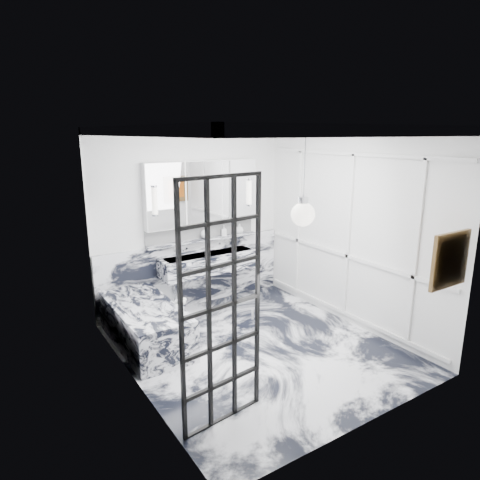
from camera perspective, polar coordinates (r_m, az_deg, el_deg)
floor at (r=5.77m, az=2.28°, el=-14.13°), size 3.60×3.60×0.00m
ceiling at (r=5.08m, az=2.60°, el=14.87°), size 3.60×3.60×0.00m
wall_back at (r=6.77m, az=-6.39°, el=2.70°), size 3.60×0.00×3.60m
wall_front at (r=3.99m, az=17.55°, el=-6.09°), size 3.60×0.00×3.60m
wall_left at (r=4.56m, az=-14.27°, el=-3.33°), size 0.00×3.60×3.60m
wall_right at (r=6.29m, az=14.43°, el=1.46°), size 0.00×3.60×3.60m
marble_clad_back at (r=6.97m, az=-6.10°, el=-4.40°), size 3.18×0.05×1.05m
marble_clad_left at (r=4.58m, az=-14.05°, el=-4.02°), size 0.02×3.56×2.68m
panel_molding at (r=6.30m, az=14.25°, el=0.55°), size 0.03×3.40×2.30m
soap_bottle_a at (r=7.09m, az=-0.68°, el=1.54°), size 0.08×0.08×0.19m
soap_bottle_b at (r=6.98m, az=-2.17°, el=1.26°), size 0.10×0.11×0.18m
soap_bottle_c at (r=7.14m, az=-0.08°, el=1.53°), size 0.17×0.17×0.17m
face_pot at (r=6.82m, az=-4.70°, el=0.80°), size 0.14×0.14×0.14m
amber_bottle at (r=6.99m, az=-2.09°, el=0.97°), size 0.04×0.04×0.10m
flower_vase at (r=5.35m, az=-7.88°, el=-9.39°), size 0.08×0.08×0.12m
crittall_door at (r=3.96m, az=-2.43°, el=-8.84°), size 0.88×0.15×2.38m
artwork at (r=4.95m, az=26.22°, el=-2.40°), size 0.50×0.05×0.50m
pendant_light at (r=4.13m, az=8.39°, el=3.39°), size 0.23×0.23×0.23m
trough_sink at (r=6.79m, az=-4.17°, el=-3.05°), size 1.60×0.45×0.30m
ledge at (r=6.84m, az=-4.89°, el=0.02°), size 1.90×0.14×0.04m
subway_tile at (r=6.86m, az=-5.15°, el=1.22°), size 1.90×0.03×0.23m
mirror_cabinet at (r=6.70m, az=-5.04°, el=6.26°), size 1.90×0.16×1.00m
sconce_left at (r=6.28m, az=-11.27°, el=5.14°), size 0.07×0.07×0.40m
sconce_right at (r=7.04m, az=1.27°, el=6.36°), size 0.07×0.07×0.40m
bathtub at (r=5.88m, az=-12.49°, el=-10.92°), size 0.75×1.65×0.55m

